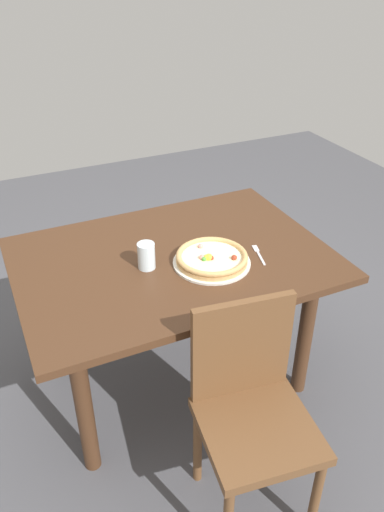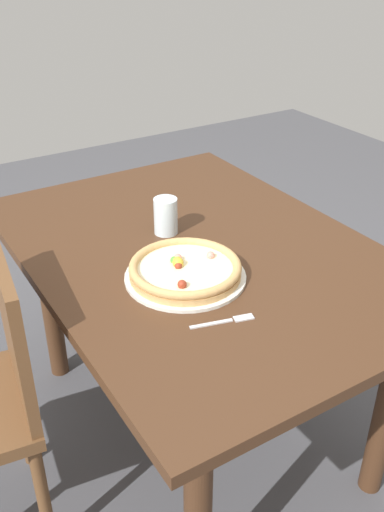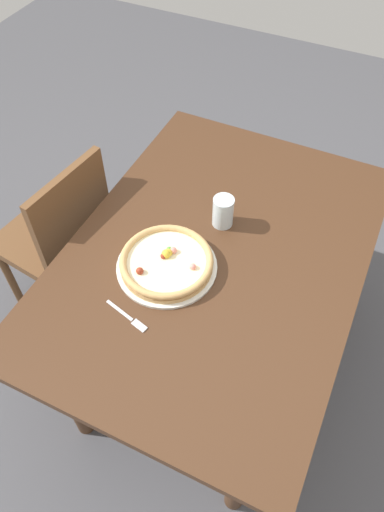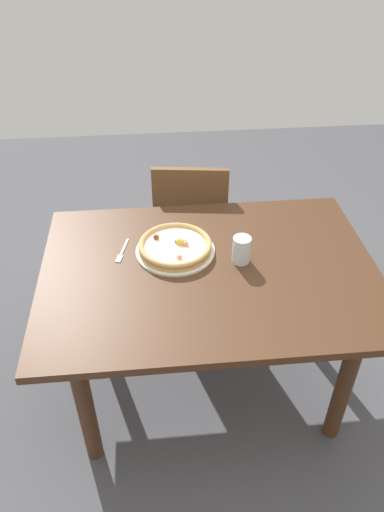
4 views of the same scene
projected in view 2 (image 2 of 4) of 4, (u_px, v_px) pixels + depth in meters
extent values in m
plane|color=#4C4C51|center=(197.00, 421.00, 2.10)|extent=(6.00, 6.00, 0.00)
cube|color=#472B19|center=(198.00, 252.00, 1.74)|extent=(1.37, 0.97, 0.03)
cylinder|color=#472B19|center=(50.00, 300.00, 2.17)|extent=(0.07, 0.07, 0.70)
cylinder|color=#472B19|center=(198.00, 510.00, 1.39)|extent=(0.07, 0.07, 0.70)
cylinder|color=#472B19|center=(197.00, 254.00, 2.47)|extent=(0.07, 0.07, 0.70)
cylinder|color=brown|center=(44.00, 499.00, 1.58)|extent=(0.04, 0.04, 0.42)
cylinder|color=brown|center=(22.00, 416.00, 1.84)|extent=(0.04, 0.04, 0.42)
cube|color=brown|center=(13.00, 330.00, 1.48)|extent=(0.38, 0.08, 0.42)
cylinder|color=silver|center=(185.00, 277.00, 1.58)|extent=(0.34, 0.34, 0.01)
cylinder|color=tan|center=(185.00, 272.00, 1.57)|extent=(0.31, 0.31, 0.02)
cylinder|color=beige|center=(185.00, 269.00, 1.57)|extent=(0.27, 0.27, 0.01)
torus|color=tan|center=(185.00, 266.00, 1.56)|extent=(0.31, 0.31, 0.02)
sphere|color=#E58C7F|center=(211.00, 255.00, 1.61)|extent=(0.02, 0.02, 0.02)
sphere|color=#4C9E38|center=(174.00, 260.00, 1.59)|extent=(0.02, 0.02, 0.02)
sphere|color=gold|center=(178.00, 263.00, 1.57)|extent=(0.03, 0.03, 0.03)
sphere|color=#E58C7F|center=(178.00, 258.00, 1.60)|extent=(0.02, 0.02, 0.02)
sphere|color=gold|center=(178.00, 261.00, 1.58)|extent=(0.03, 0.03, 0.03)
sphere|color=maroon|center=(178.00, 266.00, 1.56)|extent=(0.02, 0.02, 0.02)
sphere|color=maroon|center=(182.00, 284.00, 1.48)|extent=(0.02, 0.02, 0.02)
cube|color=silver|center=(211.00, 324.00, 1.40)|extent=(0.04, 0.11, 0.00)
cube|color=silver|center=(244.00, 318.00, 1.42)|extent=(0.03, 0.05, 0.00)
cylinder|color=silver|center=(166.00, 216.00, 1.79)|extent=(0.07, 0.07, 0.12)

